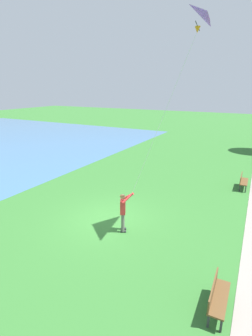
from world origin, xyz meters
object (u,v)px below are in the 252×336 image
(flying_kite, at_px, (188,21))
(park_bench_far_walkway, at_px, (243,180))
(park_bench_near_walkway, at_px, (217,295))
(person_kite_flyer, at_px, (123,209))

(flying_kite, relative_size, park_bench_far_walkway, 4.56)
(flying_kite, bearing_deg, park_bench_near_walkway, -56.55)
(park_bench_far_walkway, bearing_deg, park_bench_near_walkway, -88.13)
(flying_kite, height_order, park_bench_far_walkway, flying_kite)
(park_bench_near_walkway, bearing_deg, flying_kite, 123.45)
(flying_kite, bearing_deg, person_kite_flyer, -150.30)
(person_kite_flyer, relative_size, park_bench_far_walkway, 1.21)
(flying_kite, distance_m, park_bench_near_walkway, 8.88)
(park_bench_near_walkway, relative_size, park_bench_far_walkway, 1.00)
(park_bench_near_walkway, height_order, park_bench_far_walkway, same)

